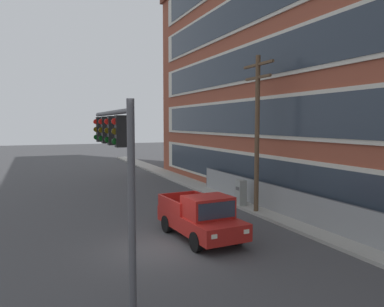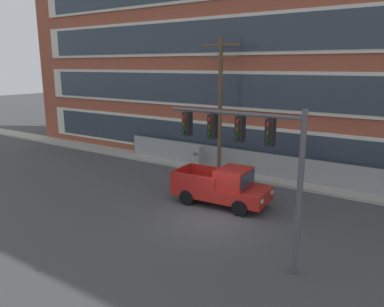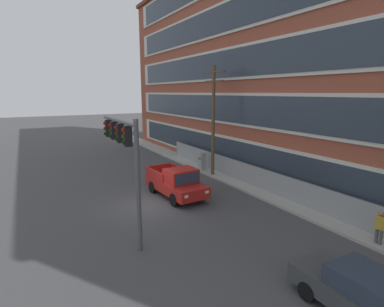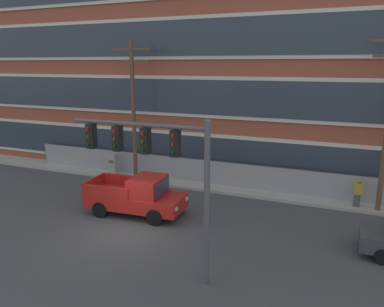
{
  "view_description": "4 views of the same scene",
  "coord_description": "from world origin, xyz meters",
  "px_view_note": "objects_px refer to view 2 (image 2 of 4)",
  "views": [
    {
      "loc": [
        14.12,
        -4.48,
        5.1
      ],
      "look_at": [
        -1.7,
        2.25,
        3.7
      ],
      "focal_mm": 35.0,
      "sensor_mm": 36.0,
      "label": 1
    },
    {
      "loc": [
        8.35,
        -13.89,
        7.06
      ],
      "look_at": [
        -3.18,
        3.21,
        2.19
      ],
      "focal_mm": 35.0,
      "sensor_mm": 36.0,
      "label": 2
    },
    {
      "loc": [
        16.29,
        -6.06,
        6.75
      ],
      "look_at": [
        0.09,
        3.0,
        2.95
      ],
      "focal_mm": 28.0,
      "sensor_mm": 36.0,
      "label": 3
    },
    {
      "loc": [
        8.78,
        -13.14,
        7.43
      ],
      "look_at": [
        1.56,
        4.21,
        2.92
      ],
      "focal_mm": 35.0,
      "sensor_mm": 36.0,
      "label": 4
    }
  ],
  "objects_px": {
    "utility_pole_near_corner": "(220,100)",
    "electrical_cabinet": "(198,158)",
    "pickup_truck_red": "(223,187)",
    "traffic_signal_mast": "(251,148)"
  },
  "relations": [
    {
      "from": "traffic_signal_mast",
      "to": "pickup_truck_red",
      "type": "height_order",
      "value": "traffic_signal_mast"
    },
    {
      "from": "pickup_truck_red",
      "to": "electrical_cabinet",
      "type": "distance_m",
      "value": 6.7
    },
    {
      "from": "pickup_truck_red",
      "to": "electrical_cabinet",
      "type": "bearing_deg",
      "value": 134.52
    },
    {
      "from": "utility_pole_near_corner",
      "to": "pickup_truck_red",
      "type": "bearing_deg",
      "value": -57.91
    },
    {
      "from": "pickup_truck_red",
      "to": "electrical_cabinet",
      "type": "height_order",
      "value": "pickup_truck_red"
    },
    {
      "from": "traffic_signal_mast",
      "to": "utility_pole_near_corner",
      "type": "bearing_deg",
      "value": 125.32
    },
    {
      "from": "pickup_truck_red",
      "to": "traffic_signal_mast",
      "type": "bearing_deg",
      "value": -51.48
    },
    {
      "from": "utility_pole_near_corner",
      "to": "electrical_cabinet",
      "type": "bearing_deg",
      "value": 178.91
    },
    {
      "from": "traffic_signal_mast",
      "to": "utility_pole_near_corner",
      "type": "distance_m",
      "value": 11.24
    },
    {
      "from": "traffic_signal_mast",
      "to": "electrical_cabinet",
      "type": "distance_m",
      "value": 12.79
    }
  ]
}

